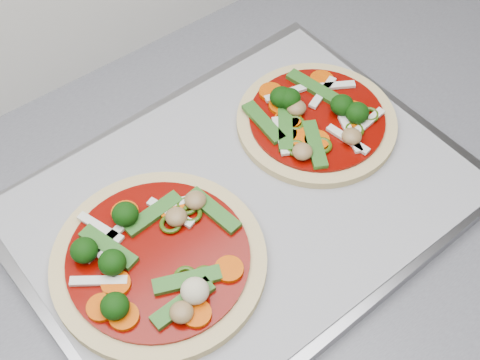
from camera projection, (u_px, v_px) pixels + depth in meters
countertop at (251, 273)px, 0.62m from camera, size 3.60×0.60×0.04m
baking_tray at (243, 203)px, 0.63m from camera, size 0.43×0.33×0.01m
parchment at (244, 198)px, 0.63m from camera, size 0.41×0.30×0.00m
pizza_left at (156, 259)px, 0.58m from camera, size 0.24×0.24×0.03m
pizza_right at (316, 119)px, 0.67m from camera, size 0.18×0.18×0.03m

